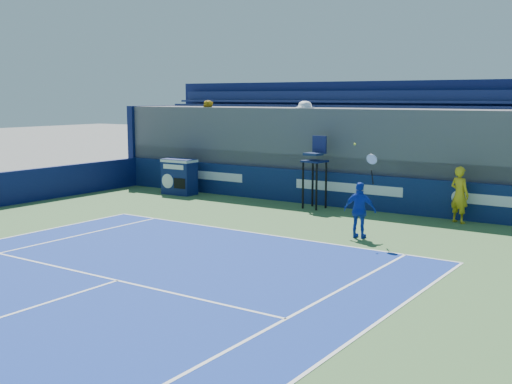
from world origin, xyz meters
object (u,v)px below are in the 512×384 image
Objects in this scene: ball_person at (459,195)px; match_clock at (179,176)px; tennis_player at (360,210)px; umpire_chair at (315,164)px.

ball_person reaches higher than match_clock.
tennis_player is at bearing 88.96° from ball_person.
match_clock is 0.56× the size of umpire_chair.
match_clock is (-10.76, -0.44, -0.13)m from ball_person.
umpire_chair is (-4.84, -0.23, 0.66)m from ball_person.
ball_person is 4.89m from umpire_chair.
match_clock is 5.98m from umpire_chair.
umpire_chair is at bearing 24.88° from ball_person.
tennis_player is at bearing -19.15° from match_clock.
umpire_chair reaches higher than match_clock.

